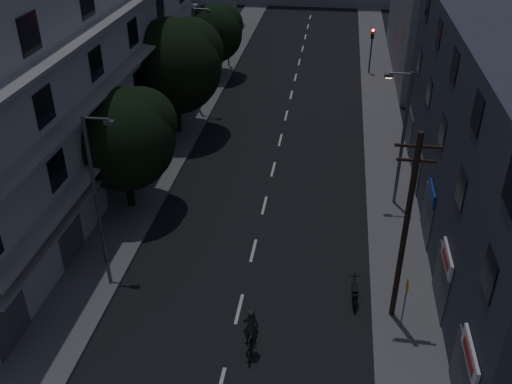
% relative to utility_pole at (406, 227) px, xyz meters
% --- Properties ---
extents(ground, '(160.00, 160.00, 0.00)m').
position_rel_utility_pole_xyz_m(ground, '(-6.88, 18.00, -4.87)').
color(ground, black).
rests_on(ground, ground).
extents(sidewalk_left, '(3.00, 90.00, 0.15)m').
position_rel_utility_pole_xyz_m(sidewalk_left, '(-14.38, 18.00, -4.79)').
color(sidewalk_left, '#565659').
rests_on(sidewalk_left, ground).
extents(sidewalk_right, '(3.00, 90.00, 0.15)m').
position_rel_utility_pole_xyz_m(sidewalk_right, '(0.62, 18.00, -4.79)').
color(sidewalk_right, '#565659').
rests_on(sidewalk_right, ground).
extents(lane_markings, '(0.15, 60.50, 0.01)m').
position_rel_utility_pole_xyz_m(lane_markings, '(-6.88, 24.25, -4.86)').
color(lane_markings, beige).
rests_on(lane_markings, ground).
extents(building_left, '(7.00, 36.00, 14.00)m').
position_rel_utility_pole_xyz_m(building_left, '(-18.86, 11.00, 2.13)').
color(building_left, '#AAABA6').
rests_on(building_left, ground).
extents(building_right, '(6.19, 28.00, 11.00)m').
position_rel_utility_pole_xyz_m(building_right, '(5.11, 7.00, 0.63)').
color(building_right, '#2C303C').
rests_on(building_right, ground).
extents(building_far_right, '(6.00, 20.00, 13.00)m').
position_rel_utility_pole_xyz_m(building_far_right, '(5.12, 35.00, 1.63)').
color(building_far_right, slate).
rests_on(building_far_right, ground).
extents(tree_near, '(5.77, 5.77, 7.12)m').
position_rel_utility_pole_xyz_m(tree_near, '(-14.54, 7.32, -0.26)').
color(tree_near, black).
rests_on(tree_near, sidewalk_left).
extents(tree_mid, '(6.74, 6.74, 8.29)m').
position_rel_utility_pole_xyz_m(tree_mid, '(-14.45, 17.83, 0.47)').
color(tree_mid, black).
rests_on(tree_mid, sidewalk_left).
extents(tree_far, '(5.19, 5.19, 6.42)m').
position_rel_utility_pole_xyz_m(tree_far, '(-14.30, 30.37, -0.70)').
color(tree_far, black).
rests_on(tree_far, sidewalk_left).
extents(traffic_signal_far_right, '(0.28, 0.37, 4.10)m').
position_rel_utility_pole_xyz_m(traffic_signal_far_right, '(-0.15, 32.89, -1.77)').
color(traffic_signal_far_right, black).
rests_on(traffic_signal_far_right, sidewalk_right).
extents(traffic_signal_far_left, '(0.28, 0.37, 4.10)m').
position_rel_utility_pole_xyz_m(traffic_signal_far_left, '(-13.57, 33.10, -1.77)').
color(traffic_signal_far_left, black).
rests_on(traffic_signal_far_left, sidewalk_left).
extents(street_lamp_left_near, '(1.51, 0.25, 8.00)m').
position_rel_utility_pole_xyz_m(street_lamp_left_near, '(-13.98, 1.86, -0.27)').
color(street_lamp_left_near, '#57585E').
rests_on(street_lamp_left_near, sidewalk_left).
extents(street_lamp_right, '(1.51, 0.25, 8.00)m').
position_rel_utility_pole_xyz_m(street_lamp_right, '(0.59, 9.71, -0.27)').
color(street_lamp_right, '#5C5F64').
rests_on(street_lamp_right, sidewalk_right).
extents(street_lamp_left_far, '(1.51, 0.25, 8.00)m').
position_rel_utility_pole_xyz_m(street_lamp_left_far, '(-13.95, 22.08, -0.27)').
color(street_lamp_left_far, '#595D61').
rests_on(street_lamp_left_far, sidewalk_left).
extents(utility_pole, '(1.80, 0.24, 9.00)m').
position_rel_utility_pole_xyz_m(utility_pole, '(0.00, 0.00, 0.00)').
color(utility_pole, black).
rests_on(utility_pole, sidewalk_right).
extents(bus_stop_sign, '(0.06, 0.35, 2.52)m').
position_rel_utility_pole_xyz_m(bus_stop_sign, '(0.34, -0.76, -2.98)').
color(bus_stop_sign, '#595B60').
rests_on(bus_stop_sign, sidewalk_right).
extents(motorcycle, '(0.52, 1.80, 1.16)m').
position_rel_utility_pole_xyz_m(motorcycle, '(-1.67, 0.79, -4.41)').
color(motorcycle, black).
rests_on(motorcycle, ground).
extents(cyclist, '(0.73, 1.84, 2.29)m').
position_rel_utility_pole_xyz_m(cyclist, '(-5.96, -2.94, -4.09)').
color(cyclist, black).
rests_on(cyclist, ground).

